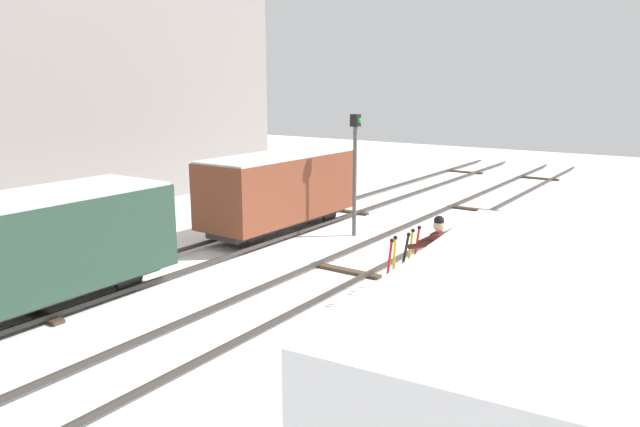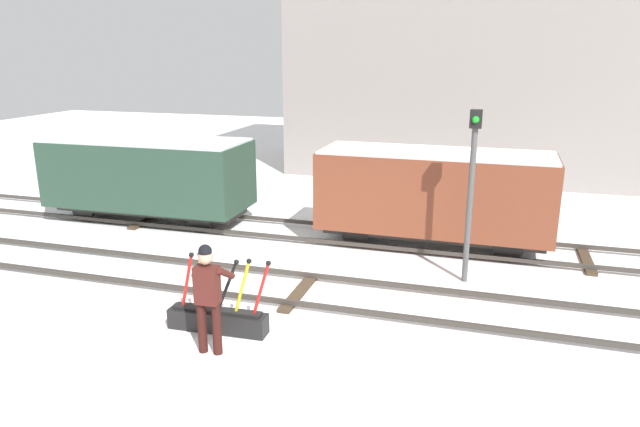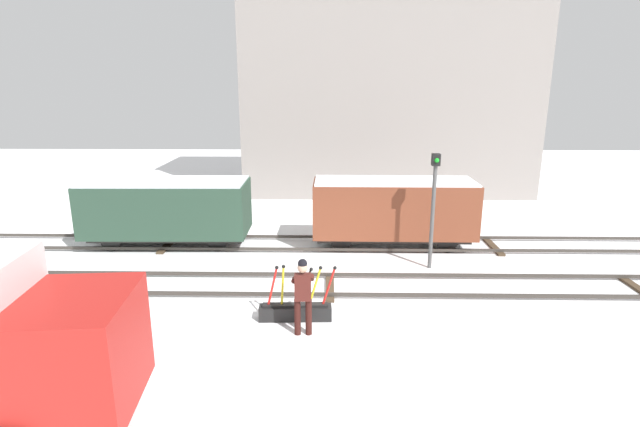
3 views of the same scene
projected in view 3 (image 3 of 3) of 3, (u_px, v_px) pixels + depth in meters
The scene contains 9 objects.
ground_plane at pixel (330, 288), 14.10m from camera, with size 60.00×60.00×0.00m, color white.
track_main_line at pixel (330, 285), 14.07m from camera, with size 44.00×1.94×0.18m.
track_siding_near at pixel (330, 243), 17.67m from camera, with size 44.00×1.94×0.18m.
switch_lever_frame at pixel (296, 310), 12.19m from camera, with size 1.93×0.42×1.45m.
rail_worker at pixel (303, 291), 11.28m from camera, with size 0.55×0.70×1.87m.
signal_post at pixel (434, 199), 15.07m from camera, with size 0.24×0.32×3.66m.
apartment_building at pixel (387, 78), 26.03m from camera, with size 15.10×6.13×11.92m.
freight_car_back_track at pixel (393, 209), 17.30m from camera, with size 5.66×2.00×2.44m.
freight_car_mid_siding at pixel (167, 209), 17.44m from camera, with size 5.76×2.28×2.39m.
Camera 3 is at (-0.05, -13.06, 5.73)m, focal length 27.52 mm.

